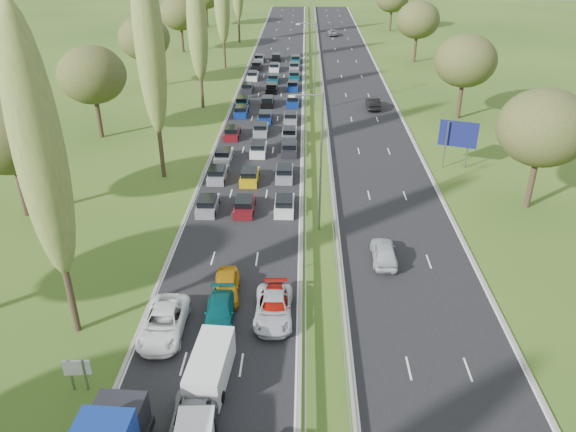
{
  "coord_description": "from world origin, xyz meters",
  "views": [
    {
      "loc": [
        3.05,
        0.41,
        23.51
      ],
      "look_at": [
        1.82,
        42.55,
        1.5
      ],
      "focal_mm": 35.0,
      "sensor_mm": 36.0,
      "label": 1
    }
  ],
  "objects_px": {
    "white_van_rear": "(211,364)",
    "info_sign": "(77,371)",
    "near_car_2": "(164,323)",
    "direction_sign": "(458,136)"
  },
  "relations": [
    {
      "from": "info_sign",
      "to": "near_car_2",
      "type": "bearing_deg",
      "value": 54.31
    },
    {
      "from": "near_car_2",
      "to": "info_sign",
      "type": "height_order",
      "value": "info_sign"
    },
    {
      "from": "near_car_2",
      "to": "white_van_rear",
      "type": "height_order",
      "value": "white_van_rear"
    },
    {
      "from": "info_sign",
      "to": "direction_sign",
      "type": "height_order",
      "value": "direction_sign"
    },
    {
      "from": "white_van_rear",
      "to": "info_sign",
      "type": "distance_m",
      "value": 7.39
    },
    {
      "from": "near_car_2",
      "to": "info_sign",
      "type": "relative_size",
      "value": 2.75
    },
    {
      "from": "white_van_rear",
      "to": "direction_sign",
      "type": "distance_m",
      "value": 39.0
    },
    {
      "from": "white_van_rear",
      "to": "info_sign",
      "type": "xyz_separation_m",
      "value": [
        -7.3,
        -1.13,
        0.33
      ]
    },
    {
      "from": "info_sign",
      "to": "direction_sign",
      "type": "xyz_separation_m",
      "value": [
        28.8,
        33.56,
        2.2
      ]
    },
    {
      "from": "info_sign",
      "to": "direction_sign",
      "type": "bearing_deg",
      "value": 49.37
    }
  ]
}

